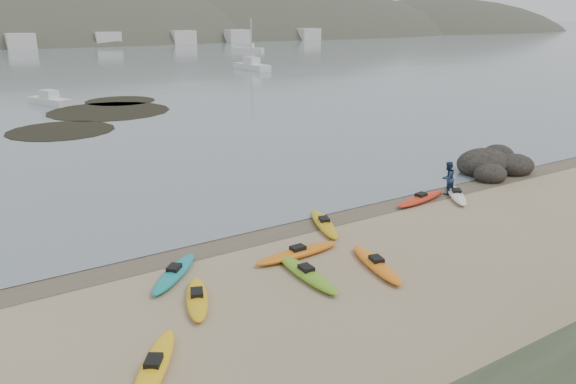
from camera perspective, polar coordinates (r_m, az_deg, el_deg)
ground at (r=25.05m, az=0.00°, el=-3.27°), size 600.00×600.00×0.00m
wet_sand at (r=24.82m, az=0.38°, el=-3.47°), size 60.00×60.00×0.00m
kayaks at (r=21.94m, az=3.29°, el=-5.97°), size 20.74×9.60×0.34m
person_east at (r=30.06m, az=15.92°, el=1.38°), size 0.91×0.75×1.73m
rock_cluster at (r=35.33m, az=20.10°, el=2.30°), size 5.22×3.83×1.74m
kelp_mats at (r=55.80m, az=-18.52°, el=7.58°), size 16.52×20.99×0.04m
far_hills at (r=221.29m, az=-19.29°, el=10.28°), size 550.00×135.00×80.00m
far_town at (r=165.87m, az=-27.09°, el=13.44°), size 199.00×5.00×4.00m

